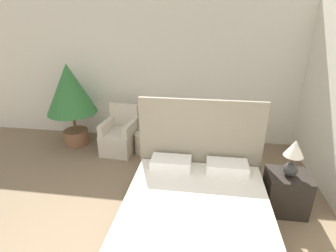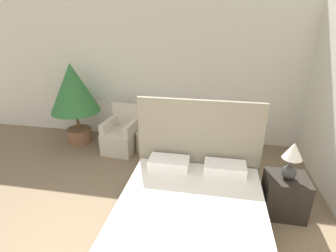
{
  "view_description": "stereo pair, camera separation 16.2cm",
  "coord_description": "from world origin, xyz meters",
  "px_view_note": "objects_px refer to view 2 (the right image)",
  "views": [
    {
      "loc": [
        0.68,
        -1.34,
        2.53
      ],
      "look_at": [
        0.11,
        2.67,
        0.83
      ],
      "focal_mm": 28.0,
      "sensor_mm": 36.0,
      "label": 1
    },
    {
      "loc": [
        0.84,
        -1.31,
        2.53
      ],
      "look_at": [
        0.11,
        2.67,
        0.83
      ],
      "focal_mm": 28.0,
      "sensor_mm": 36.0,
      "label": 2
    }
  ],
  "objects_px": {
    "armchair_near_window_right": "(171,141)",
    "bed": "(191,213)",
    "nightstand": "(285,195)",
    "armchair_near_window_left": "(121,137)",
    "table_lamp": "(292,158)",
    "potted_palm": "(73,92)",
    "side_table": "(146,143)"
  },
  "relations": [
    {
      "from": "bed",
      "to": "nightstand",
      "type": "relative_size",
      "value": 3.43
    },
    {
      "from": "armchair_near_window_left",
      "to": "side_table",
      "type": "xyz_separation_m",
      "value": [
        0.51,
        -0.0,
        -0.08
      ]
    },
    {
      "from": "armchair_near_window_left",
      "to": "potted_palm",
      "type": "distance_m",
      "value": 1.33
    },
    {
      "from": "nightstand",
      "to": "bed",
      "type": "bearing_deg",
      "value": -153.7
    },
    {
      "from": "potted_palm",
      "to": "nightstand",
      "type": "relative_size",
      "value": 2.97
    },
    {
      "from": "armchair_near_window_right",
      "to": "table_lamp",
      "type": "relative_size",
      "value": 1.75
    },
    {
      "from": "armchair_near_window_right",
      "to": "bed",
      "type": "bearing_deg",
      "value": -75.01
    },
    {
      "from": "nightstand",
      "to": "armchair_near_window_left",
      "type": "bearing_deg",
      "value": 154.04
    },
    {
      "from": "bed",
      "to": "armchair_near_window_right",
      "type": "distance_m",
      "value": 2.06
    },
    {
      "from": "armchair_near_window_right",
      "to": "nightstand",
      "type": "height_order",
      "value": "armchair_near_window_right"
    },
    {
      "from": "bed",
      "to": "side_table",
      "type": "xyz_separation_m",
      "value": [
        -1.1,
        1.97,
        -0.1
      ]
    },
    {
      "from": "nightstand",
      "to": "armchair_near_window_right",
      "type": "bearing_deg",
      "value": 142.75
    },
    {
      "from": "bed",
      "to": "table_lamp",
      "type": "height_order",
      "value": "bed"
    },
    {
      "from": "potted_palm",
      "to": "armchair_near_window_right",
      "type": "bearing_deg",
      "value": -5.08
    },
    {
      "from": "armchair_near_window_left",
      "to": "potted_palm",
      "type": "xyz_separation_m",
      "value": [
        -1.02,
        0.18,
        0.84
      ]
    },
    {
      "from": "nightstand",
      "to": "potted_palm",
      "type": "bearing_deg",
      "value": 157.96
    },
    {
      "from": "bed",
      "to": "armchair_near_window_right",
      "type": "relative_size",
      "value": 2.18
    },
    {
      "from": "bed",
      "to": "potted_palm",
      "type": "xyz_separation_m",
      "value": [
        -2.62,
        2.15,
        0.82
      ]
    },
    {
      "from": "potted_palm",
      "to": "side_table",
      "type": "distance_m",
      "value": 1.79
    },
    {
      "from": "table_lamp",
      "to": "side_table",
      "type": "relative_size",
      "value": 1.26
    },
    {
      "from": "table_lamp",
      "to": "armchair_near_window_right",
      "type": "bearing_deg",
      "value": 142.17
    },
    {
      "from": "nightstand",
      "to": "table_lamp",
      "type": "distance_m",
      "value": 0.59
    },
    {
      "from": "armchair_near_window_left",
      "to": "armchair_near_window_right",
      "type": "bearing_deg",
      "value": 4.85
    },
    {
      "from": "bed",
      "to": "armchair_near_window_right",
      "type": "bearing_deg",
      "value": 106.72
    },
    {
      "from": "armchair_near_window_right",
      "to": "potted_palm",
      "type": "height_order",
      "value": "potted_palm"
    },
    {
      "from": "bed",
      "to": "armchair_near_window_left",
      "type": "xyz_separation_m",
      "value": [
        -1.61,
        1.97,
        -0.02
      ]
    },
    {
      "from": "bed",
      "to": "nightstand",
      "type": "distance_m",
      "value": 1.35
    },
    {
      "from": "side_table",
      "to": "armchair_near_window_left",
      "type": "bearing_deg",
      "value": 179.57
    },
    {
      "from": "armchair_near_window_right",
      "to": "table_lamp",
      "type": "xyz_separation_m",
      "value": [
        1.79,
        -1.39,
        0.59
      ]
    },
    {
      "from": "armchair_near_window_right",
      "to": "potted_palm",
      "type": "xyz_separation_m",
      "value": [
        -2.03,
        0.18,
        0.84
      ]
    },
    {
      "from": "armchair_near_window_right",
      "to": "side_table",
      "type": "distance_m",
      "value": 0.51
    },
    {
      "from": "bed",
      "to": "table_lamp",
      "type": "distance_m",
      "value": 1.45
    }
  ]
}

